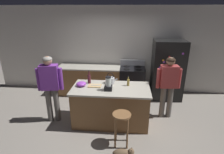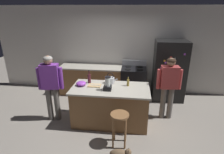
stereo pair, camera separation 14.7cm
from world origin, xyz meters
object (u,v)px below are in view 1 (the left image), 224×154
person_by_sink_right (168,82)px  bar_stool (122,121)px  bottle_vinegar (128,82)px  stove_range (132,82)px  chef_knife (95,85)px  blender_appliance (108,85)px  cutting_board (95,86)px  person_by_island_left (50,83)px  tea_kettle (110,80)px  bottle_wine (89,79)px  refrigerator (167,70)px  mixing_bowl (81,84)px  cat (123,154)px  kitchen_island (111,105)px

person_by_sink_right → bar_stool: bearing=-133.3°
bottle_vinegar → stove_range: bearing=84.8°
chef_knife → blender_appliance: bearing=-30.1°
cutting_board → stove_range: bearing=58.5°
person_by_island_left → tea_kettle: size_ratio=5.91×
stove_range → bottle_wine: size_ratio=3.44×
stove_range → refrigerator: bearing=-1.4°
blender_appliance → bottle_vinegar: (0.44, 0.29, -0.05)m
refrigerator → mixing_bowl: 2.68m
bar_stool → blender_appliance: blender_appliance is taller
cat → cutting_board: cutting_board is taller
mixing_bowl → chef_knife: mixing_bowl is taller
cat → cutting_board: (-0.72, 1.22, 0.81)m
refrigerator → cutting_board: bearing=-143.2°
person_by_sink_right → bottle_vinegar: person_by_sink_right is taller
refrigerator → bar_stool: bearing=-119.1°
blender_appliance → person_by_island_left: bearing=177.0°
refrigerator → chef_knife: (-1.91, -1.44, 0.04)m
bottle_wine → chef_knife: (0.18, -0.17, -0.09)m
chef_knife → mixing_bowl: bearing=-177.0°
bottle_wine → tea_kettle: size_ratio=1.15×
refrigerator → bottle_vinegar: (-1.15, -1.34, 0.11)m
blender_appliance → cutting_board: 0.41m
person_by_sink_right → mixing_bowl: person_by_sink_right is taller
kitchen_island → refrigerator: (1.55, 1.50, 0.43)m
refrigerator → bottle_wine: (-2.09, -1.27, 0.14)m
bar_stool → cutting_board: bearing=129.1°
bar_stool → cutting_board: size_ratio=2.36×
kitchen_island → refrigerator: 2.20m
kitchen_island → mixing_bowl: bearing=176.8°
bar_stool → chef_knife: 1.12m
stove_range → bar_stool: bearing=-95.7°
refrigerator → cat: (-1.21, -2.66, -0.78)m
mixing_bowl → tea_kettle: tea_kettle is taller
person_by_sink_right → tea_kettle: (-1.39, -0.09, 0.04)m
bottle_wine → mixing_bowl: size_ratio=1.38×
kitchen_island → bar_stool: bearing=-69.6°
bottle_wine → chef_knife: bearing=-43.9°
stove_range → bar_stool: size_ratio=1.53×
stove_range → bottle_vinegar: bearing=-95.2°
kitchen_island → mixing_bowl: mixing_bowl is taller
stove_range → bottle_wine: bottle_wine is taller
bottle_wine → chef_knife: size_ratio=1.44×
refrigerator → bottle_vinegar: 1.77m
stove_range → cutting_board: (-0.90, -1.47, 0.45)m
tea_kettle → refrigerator: bearing=37.7°
person_by_island_left → kitchen_island: bearing=2.4°
stove_range → cat: 2.71m
bottle_vinegar → blender_appliance: bearing=-146.1°
bottle_vinegar → chef_knife: bottle_vinegar is taller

